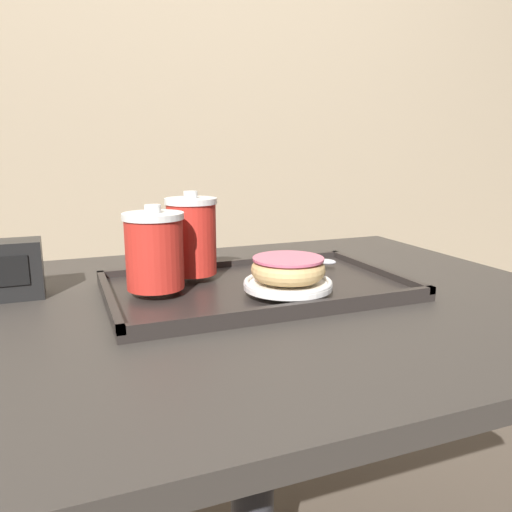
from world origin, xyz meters
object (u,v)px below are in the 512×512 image
Objects in this scene: coffee_cup_front at (154,250)px; spoon at (315,262)px; coffee_cup_rear at (192,236)px; donut_chocolate_glazed at (288,268)px; napkin_dispenser at (10,270)px.

spoon is (0.32, 0.05, -0.06)m from coffee_cup_front.
coffee_cup_rear is at bearing -150.43° from spoon.
donut_chocolate_glazed is (0.12, -0.15, -0.04)m from coffee_cup_rear.
coffee_cup_front is 1.33× the size of napkin_dispenser.
coffee_cup_rear reaches higher than coffee_cup_front.
napkin_dispenser is at bearing 172.55° from coffee_cup_rear.
spoon is at bearing 47.58° from donut_chocolate_glazed.
donut_chocolate_glazed reaches higher than spoon.
coffee_cup_rear reaches higher than napkin_dispenser.
coffee_cup_rear is 0.20m from donut_chocolate_glazed.
napkin_dispenser reaches higher than donut_chocolate_glazed.
donut_chocolate_glazed is (0.20, -0.08, -0.03)m from coffee_cup_front.
coffee_cup_rear is 0.25m from spoon.
spoon is at bearing -6.18° from napkin_dispenser.
spoon is 1.31× the size of napkin_dispenser.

